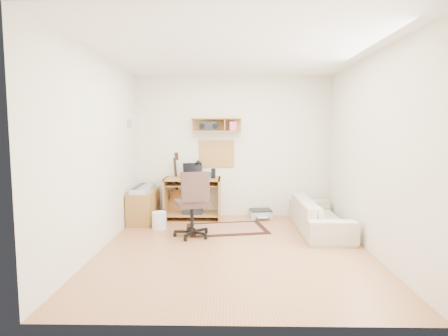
{
  "coord_description": "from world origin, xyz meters",
  "views": [
    {
      "loc": [
        -0.05,
        -4.93,
        1.62
      ],
      "look_at": [
        -0.15,
        1.05,
        1.0
      ],
      "focal_mm": 29.9,
      "sensor_mm": 36.0,
      "label": 1
    }
  ],
  "objects_px": {
    "desk": "(193,198)",
    "task_chair": "(192,203)",
    "printer": "(261,213)",
    "cabinet": "(144,206)",
    "sofa": "(320,210)"
  },
  "relations": [
    {
      "from": "cabinet",
      "to": "printer",
      "type": "relative_size",
      "value": 2.26
    },
    {
      "from": "task_chair",
      "to": "printer",
      "type": "distance_m",
      "value": 1.72
    },
    {
      "from": "desk",
      "to": "printer",
      "type": "bearing_deg",
      "value": 3.44
    },
    {
      "from": "desk",
      "to": "task_chair",
      "type": "xyz_separation_m",
      "value": [
        0.1,
        -1.14,
        0.14
      ]
    },
    {
      "from": "desk",
      "to": "cabinet",
      "type": "height_order",
      "value": "desk"
    },
    {
      "from": "printer",
      "to": "sofa",
      "type": "bearing_deg",
      "value": -51.87
    },
    {
      "from": "cabinet",
      "to": "sofa",
      "type": "distance_m",
      "value": 3.02
    },
    {
      "from": "task_chair",
      "to": "printer",
      "type": "xyz_separation_m",
      "value": [
        1.14,
        1.21,
        -0.43
      ]
    },
    {
      "from": "printer",
      "to": "cabinet",
      "type": "bearing_deg",
      "value": -179.01
    },
    {
      "from": "desk",
      "to": "sofa",
      "type": "bearing_deg",
      "value": -20.73
    },
    {
      "from": "task_chair",
      "to": "sofa",
      "type": "xyz_separation_m",
      "value": [
        2.01,
        0.34,
        -0.17
      ]
    },
    {
      "from": "printer",
      "to": "desk",
      "type": "bearing_deg",
      "value": 176.67
    },
    {
      "from": "printer",
      "to": "task_chair",
      "type": "bearing_deg",
      "value": -139.89
    },
    {
      "from": "desk",
      "to": "printer",
      "type": "xyz_separation_m",
      "value": [
        1.24,
        0.07,
        -0.29
      ]
    },
    {
      "from": "desk",
      "to": "sofa",
      "type": "relative_size",
      "value": 0.57
    }
  ]
}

